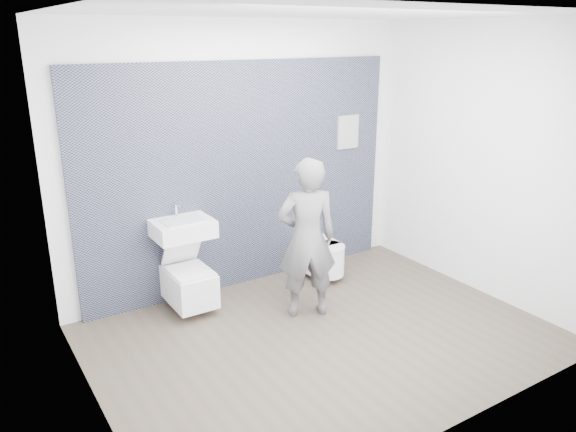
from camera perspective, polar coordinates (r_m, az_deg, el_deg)
ground at (r=5.28m, az=3.57°, el=-12.11°), size 4.00×4.00×0.00m
room_shell at (r=4.65m, az=3.99°, el=6.74°), size 4.00×4.00×4.00m
tile_wall at (r=6.39m, az=-4.21°, el=-6.50°), size 3.60×0.06×2.40m
washbasin at (r=5.55m, az=-10.62°, el=-1.22°), size 0.57×0.43×0.43m
toilet_square at (r=5.70m, az=-10.02°, el=-6.82°), size 0.40×0.58×0.72m
toilet_rounded at (r=6.39m, az=3.38°, el=-4.12°), size 0.38×0.65×0.35m
info_placard at (r=7.03m, az=5.69°, el=-4.17°), size 0.29×0.03×0.38m
visitor at (r=5.35m, az=1.93°, el=-2.31°), size 0.67×0.56×1.58m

